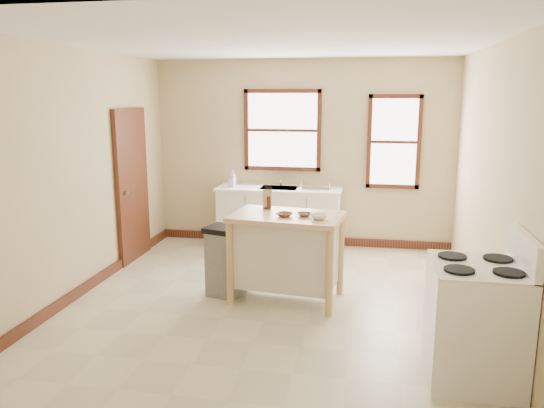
# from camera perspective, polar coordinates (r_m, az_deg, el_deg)

# --- Properties ---
(floor) EXTENTS (5.00, 5.00, 0.00)m
(floor) POSITION_cam_1_polar(r_m,az_deg,el_deg) (6.00, 0.04, -10.64)
(floor) COLOR #C0B698
(floor) RESTS_ON ground
(ceiling) EXTENTS (5.00, 5.00, 0.00)m
(ceiling) POSITION_cam_1_polar(r_m,az_deg,el_deg) (5.57, 0.04, 17.06)
(ceiling) COLOR white
(ceiling) RESTS_ON ground
(wall_back) EXTENTS (4.50, 0.04, 2.80)m
(wall_back) POSITION_cam_1_polar(r_m,az_deg,el_deg) (8.07, 3.25, 5.42)
(wall_back) COLOR #D3B78A
(wall_back) RESTS_ON ground
(wall_left) EXTENTS (0.04, 5.00, 2.80)m
(wall_left) POSITION_cam_1_polar(r_m,az_deg,el_deg) (6.41, -20.19, 3.10)
(wall_left) COLOR #D3B78A
(wall_left) RESTS_ON ground
(wall_right) EXTENTS (0.04, 5.00, 2.80)m
(wall_right) POSITION_cam_1_polar(r_m,az_deg,el_deg) (5.67, 23.04, 1.84)
(wall_right) COLOR #D3B78A
(wall_right) RESTS_ON ground
(window_main) EXTENTS (1.17, 0.06, 1.22)m
(window_main) POSITION_cam_1_polar(r_m,az_deg,el_deg) (8.06, 1.12, 7.93)
(window_main) COLOR #37120F
(window_main) RESTS_ON wall_back
(window_side) EXTENTS (0.77, 0.06, 1.37)m
(window_side) POSITION_cam_1_polar(r_m,az_deg,el_deg) (7.97, 12.98, 6.51)
(window_side) COLOR #37120F
(window_side) RESTS_ON wall_back
(door_left) EXTENTS (0.06, 0.90, 2.10)m
(door_left) POSITION_cam_1_polar(r_m,az_deg,el_deg) (7.58, -14.80, 1.97)
(door_left) COLOR #37120F
(door_left) RESTS_ON ground
(baseboard_back) EXTENTS (4.50, 0.04, 0.12)m
(baseboard_back) POSITION_cam_1_polar(r_m,az_deg,el_deg) (8.29, 3.12, -3.84)
(baseboard_back) COLOR #37120F
(baseboard_back) RESTS_ON ground
(baseboard_left) EXTENTS (0.04, 5.00, 0.12)m
(baseboard_left) POSITION_cam_1_polar(r_m,az_deg,el_deg) (6.71, -19.15, -8.28)
(baseboard_left) COLOR #37120F
(baseboard_left) RESTS_ON ground
(sink_counter) EXTENTS (1.86, 0.62, 0.92)m
(sink_counter) POSITION_cam_1_polar(r_m,az_deg,el_deg) (7.98, 0.76, -1.49)
(sink_counter) COLOR white
(sink_counter) RESTS_ON ground
(faucet) EXTENTS (0.03, 0.03, 0.22)m
(faucet) POSITION_cam_1_polar(r_m,az_deg,el_deg) (8.04, 0.99, 2.76)
(faucet) COLOR silver
(faucet) RESTS_ON sink_counter
(soap_bottle_a) EXTENTS (0.11, 0.11, 0.24)m
(soap_bottle_a) POSITION_cam_1_polar(r_m,az_deg,el_deg) (7.96, -4.23, 2.72)
(soap_bottle_a) COLOR #B2B2B2
(soap_bottle_a) RESTS_ON sink_counter
(soap_bottle_b) EXTENTS (0.11, 0.11, 0.19)m
(soap_bottle_b) POSITION_cam_1_polar(r_m,az_deg,el_deg) (7.96, -4.32, 2.54)
(soap_bottle_b) COLOR #B2B2B2
(soap_bottle_b) RESTS_ON sink_counter
(dish_rack) EXTENTS (0.49, 0.42, 0.11)m
(dish_rack) POSITION_cam_1_polar(r_m,az_deg,el_deg) (7.77, 4.81, 1.98)
(dish_rack) COLOR silver
(dish_rack) RESTS_ON sink_counter
(kitchen_island) EXTENTS (1.28, 0.90, 0.98)m
(kitchen_island) POSITION_cam_1_polar(r_m,az_deg,el_deg) (5.96, 1.59, -5.75)
(kitchen_island) COLOR #F5C690
(kitchen_island) RESTS_ON ground
(knife_block) EXTENTS (0.12, 0.12, 0.20)m
(knife_block) POSITION_cam_1_polar(r_m,az_deg,el_deg) (6.14, -0.53, 0.47)
(knife_block) COLOR #DDBD74
(knife_block) RESTS_ON kitchen_island
(pepper_grinder) EXTENTS (0.05, 0.05, 0.15)m
(pepper_grinder) POSITION_cam_1_polar(r_m,az_deg,el_deg) (6.08, -0.35, 0.12)
(pepper_grinder) COLOR #421E11
(pepper_grinder) RESTS_ON kitchen_island
(bowl_a) EXTENTS (0.23, 0.23, 0.04)m
(bowl_a) POSITION_cam_1_polar(r_m,az_deg,el_deg) (5.73, 1.36, -1.15)
(bowl_a) COLOR brown
(bowl_a) RESTS_ON kitchen_island
(bowl_b) EXTENTS (0.22, 0.22, 0.04)m
(bowl_b) POSITION_cam_1_polar(r_m,az_deg,el_deg) (5.75, 3.51, -1.13)
(bowl_b) COLOR brown
(bowl_b) RESTS_ON kitchen_island
(bowl_c) EXTENTS (0.24, 0.24, 0.06)m
(bowl_c) POSITION_cam_1_polar(r_m,az_deg,el_deg) (5.63, 5.08, -1.36)
(bowl_c) COLOR white
(bowl_c) RESTS_ON kitchen_island
(trash_bin) EXTENTS (0.49, 0.44, 0.81)m
(trash_bin) POSITION_cam_1_polar(r_m,az_deg,el_deg) (6.13, -5.01, -6.14)
(trash_bin) COLOR gray
(trash_bin) RESTS_ON ground
(gas_stove) EXTENTS (0.77, 0.78, 1.23)m
(gas_stove) POSITION_cam_1_polar(r_m,az_deg,el_deg) (4.61, 21.07, -10.25)
(gas_stove) COLOR white
(gas_stove) RESTS_ON ground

